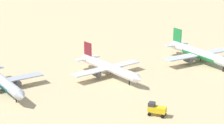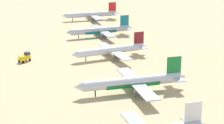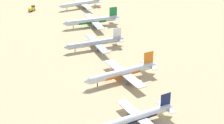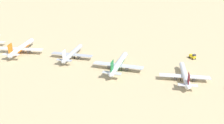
{
  "view_description": "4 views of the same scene",
  "coord_description": "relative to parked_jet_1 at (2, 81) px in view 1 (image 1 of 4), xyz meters",
  "views": [
    {
      "loc": [
        108.4,
        -117.83,
        48.79
      ],
      "look_at": [
        -6.02,
        -40.49,
        6.39
      ],
      "focal_mm": 63.09,
      "sensor_mm": 36.0,
      "label": 1
    },
    {
      "loc": [
        51.8,
        126.87,
        54.61
      ],
      "look_at": [
        -2.39,
        -22.43,
        4.12
      ],
      "focal_mm": 67.37,
      "sensor_mm": 36.0,
      "label": 2
    },
    {
      "loc": [
        90.01,
        243.49,
        96.15
      ],
      "look_at": [
        14.63,
        71.59,
        6.71
      ],
      "focal_mm": 64.63,
      "sensor_mm": 36.0,
      "label": 3
    },
    {
      "loc": [
        -145.38,
        -26.52,
        66.16
      ],
      "look_at": [
        -4.03,
        4.89,
        5.79
      ],
      "focal_mm": 39.08,
      "sensor_mm": 36.0,
      "label": 4
    }
  ],
  "objects": [
    {
      "name": "ground_plane",
      "position": [
        16.38,
        78.46,
        -3.53
      ],
      "size": [
        1800.0,
        1800.0,
        0.0
      ],
      "primitive_type": "plane",
      "color": "tan"
    },
    {
      "name": "parked_jet_1",
      "position": [
        0.0,
        0.0,
        0.0
      ],
      "size": [
        36.68,
        29.71,
        10.61
      ],
      "color": "#B2B7C1",
      "rests_on": "ground"
    },
    {
      "name": "service_truck",
      "position": [
        44.6,
        30.44,
        -1.45
      ],
      "size": [
        5.68,
        5.0,
        3.9
      ],
      "color": "yellow",
      "rests_on": "ground"
    },
    {
      "name": "parked_jet_3",
      "position": [
        14.57,
        79.4,
        0.41
      ],
      "size": [
        41.02,
        33.35,
        11.83
      ],
      "color": "silver",
      "rests_on": "ground"
    },
    {
      "name": "parked_jet_2",
      "position": [
        7.58,
        38.12,
        0.02
      ],
      "size": [
        36.58,
        29.74,
        10.55
      ],
      "color": "silver",
      "rests_on": "ground"
    }
  ]
}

